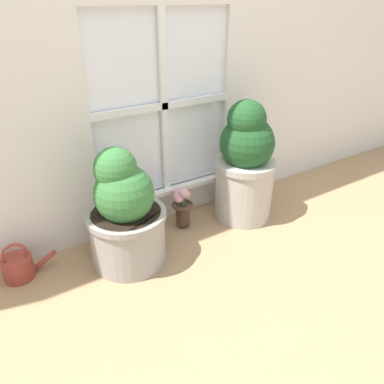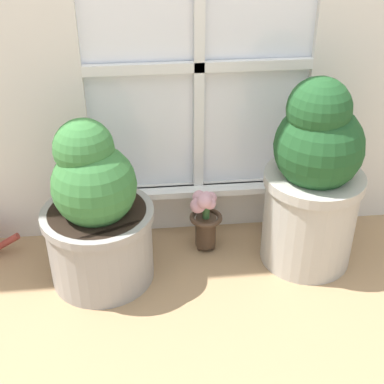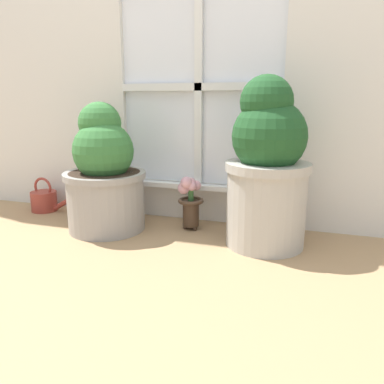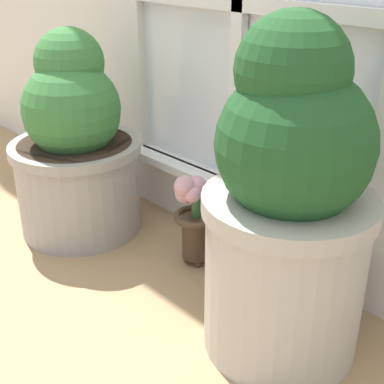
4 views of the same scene
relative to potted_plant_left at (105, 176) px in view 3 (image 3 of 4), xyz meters
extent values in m
plane|color=tan|center=(0.37, -0.22, -0.26)|extent=(10.00, 10.00, 0.00)
cube|color=silver|center=(0.37, 0.29, -0.16)|extent=(0.79, 0.05, 0.19)
cube|color=white|center=(0.37, 0.30, 0.40)|extent=(0.79, 0.02, 0.94)
cube|color=white|center=(0.37, 0.27, 0.40)|extent=(0.04, 0.02, 0.94)
cube|color=white|center=(0.37, 0.27, 0.40)|extent=(0.79, 0.02, 0.04)
cube|color=white|center=(0.37, 0.24, -0.08)|extent=(0.85, 0.06, 0.02)
cylinder|color=#9E9993|center=(0.00, 0.00, -0.12)|extent=(0.36, 0.36, 0.28)
cylinder|color=#9E9993|center=(0.00, 0.00, 0.00)|extent=(0.38, 0.38, 0.03)
cylinder|color=#38281E|center=(0.00, 0.00, 0.01)|extent=(0.33, 0.33, 0.01)
sphere|color=#387538|center=(0.00, 0.00, 0.11)|extent=(0.28, 0.28, 0.28)
sphere|color=#387538|center=(-0.02, 0.02, 0.24)|extent=(0.19, 0.19, 0.19)
ellipsoid|color=#387538|center=(0.05, 0.07, 0.10)|extent=(0.17, 0.12, 0.20)
cylinder|color=#B7B2A8|center=(0.74, 0.02, -0.08)|extent=(0.33, 0.33, 0.35)
cylinder|color=#B7B2A8|center=(0.74, 0.02, 0.08)|extent=(0.34, 0.34, 0.04)
cylinder|color=#38281E|center=(0.74, 0.02, 0.09)|extent=(0.30, 0.30, 0.01)
sphere|color=#1E4C23|center=(0.74, 0.02, 0.20)|extent=(0.30, 0.30, 0.30)
sphere|color=#1E4C23|center=(0.72, 0.02, 0.33)|extent=(0.21, 0.21, 0.21)
ellipsoid|color=#1E4C23|center=(0.80, 0.10, 0.19)|extent=(0.14, 0.12, 0.17)
sphere|color=#473323|center=(0.38, 0.15, -0.25)|extent=(0.02, 0.02, 0.02)
sphere|color=#473323|center=(0.36, 0.10, -0.25)|extent=(0.02, 0.02, 0.02)
sphere|color=#473323|center=(0.41, 0.10, -0.25)|extent=(0.02, 0.02, 0.02)
cylinder|color=#473323|center=(0.38, 0.12, -0.18)|extent=(0.08, 0.08, 0.12)
torus|color=#473323|center=(0.38, 0.12, -0.12)|extent=(0.12, 0.12, 0.02)
cylinder|color=#386633|center=(0.38, 0.12, -0.09)|extent=(0.03, 0.03, 0.07)
sphere|color=#DB9EAD|center=(0.38, 0.12, -0.03)|extent=(0.05, 0.05, 0.05)
sphere|color=#DB9EAD|center=(0.40, 0.14, -0.05)|extent=(0.05, 0.05, 0.05)
sphere|color=#DB9EAD|center=(0.36, 0.14, -0.04)|extent=(0.05, 0.05, 0.05)
sphere|color=#DB9EAD|center=(0.35, 0.11, -0.06)|extent=(0.06, 0.06, 0.06)
sphere|color=#DB9EAD|center=(0.37, 0.09, -0.03)|extent=(0.06, 0.06, 0.06)
sphere|color=#DB9EAD|center=(0.39, 0.09, -0.04)|extent=(0.04, 0.04, 0.04)
cylinder|color=#99382D|center=(-0.49, 0.16, -0.20)|extent=(0.14, 0.14, 0.11)
cylinder|color=#99382D|center=(-0.37, 0.16, -0.21)|extent=(0.12, 0.03, 0.08)
torus|color=#99382D|center=(-0.49, 0.16, -0.13)|extent=(0.11, 0.01, 0.11)
camera|label=1|loc=(-0.55, -1.42, 0.91)|focal=35.00mm
camera|label=2|loc=(0.16, -1.50, 1.00)|focal=50.00mm
camera|label=3|loc=(0.91, -1.50, 0.34)|focal=35.00mm
camera|label=4|loc=(1.29, -0.75, 0.54)|focal=50.00mm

